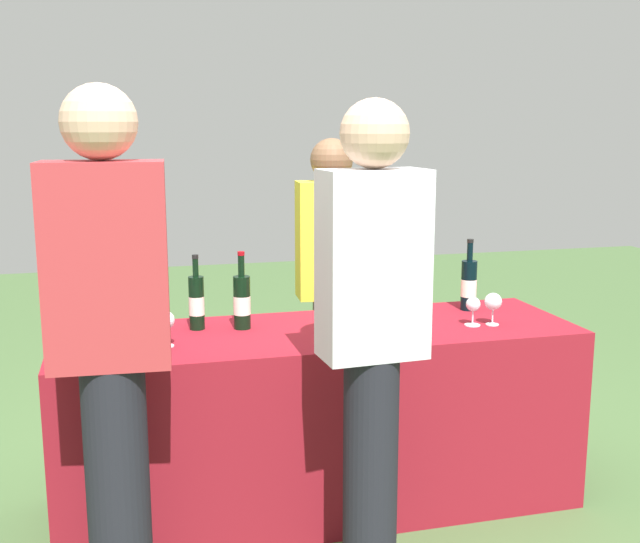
{
  "coord_description": "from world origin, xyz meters",
  "views": [
    {
      "loc": [
        -0.79,
        -3.03,
        1.63
      ],
      "look_at": [
        0.0,
        0.0,
        1.04
      ],
      "focal_mm": 43.09,
      "sensor_mm": 36.0,
      "label": 1
    }
  ],
  "objects": [
    {
      "name": "wine_bottle_2",
      "position": [
        0.24,
        0.17,
        0.89
      ],
      "size": [
        0.08,
        0.08,
        0.31
      ],
      "color": "black",
      "rests_on": "tasting_table"
    },
    {
      "name": "server_pouring",
      "position": [
        0.22,
        0.63,
        0.87
      ],
      "size": [
        0.36,
        0.21,
        1.57
      ],
      "rotation": [
        0.0,
        0.0,
        3.06
      ],
      "color": "brown",
      "rests_on": "ground_plane"
    },
    {
      "name": "wine_glass_0",
      "position": [
        -0.65,
        -0.09,
        0.89
      ],
      "size": [
        0.08,
        0.08,
        0.14
      ],
      "color": "silver",
      "rests_on": "tasting_table"
    },
    {
      "name": "guest_1",
      "position": [
        0.02,
        -0.62,
        0.96
      ],
      "size": [
        0.37,
        0.23,
        1.72
      ],
      "rotation": [
        0.0,
        0.0,
        0.06
      ],
      "color": "black",
      "rests_on": "ground_plane"
    },
    {
      "name": "wine_glass_2",
      "position": [
        0.74,
        -0.11,
        0.89
      ],
      "size": [
        0.08,
        0.08,
        0.14
      ],
      "color": "silver",
      "rests_on": "tasting_table"
    },
    {
      "name": "ground_plane",
      "position": [
        0.0,
        0.0,
        0.0
      ],
      "size": [
        12.0,
        12.0,
        0.0
      ],
      "primitive_type": "plane",
      "color": "#476638"
    },
    {
      "name": "ice_bucket",
      "position": [
        -0.77,
        0.05,
        0.89
      ],
      "size": [
        0.23,
        0.23,
        0.2
      ],
      "primitive_type": "cylinder",
      "color": "silver",
      "rests_on": "tasting_table"
    },
    {
      "name": "tasting_table",
      "position": [
        0.0,
        0.0,
        0.39
      ],
      "size": [
        2.19,
        0.68,
        0.79
      ],
      "primitive_type": "cube",
      "color": "maroon",
      "rests_on": "ground_plane"
    },
    {
      "name": "guest_0",
      "position": [
        -0.84,
        -0.56,
        0.97
      ],
      "size": [
        0.39,
        0.24,
        1.76
      ],
      "rotation": [
        0.0,
        0.0,
        -0.06
      ],
      "color": "black",
      "rests_on": "ground_plane"
    },
    {
      "name": "wine_glass_1",
      "position": [
        0.65,
        -0.1,
        0.87
      ],
      "size": [
        0.07,
        0.07,
        0.13
      ],
      "color": "silver",
      "rests_on": "tasting_table"
    },
    {
      "name": "wine_bottle_1",
      "position": [
        -0.31,
        0.1,
        0.9
      ],
      "size": [
        0.07,
        0.07,
        0.33
      ],
      "color": "black",
      "rests_on": "tasting_table"
    },
    {
      "name": "wine_bottle_0",
      "position": [
        -0.5,
        0.14,
        0.9
      ],
      "size": [
        0.07,
        0.07,
        0.32
      ],
      "color": "black",
      "rests_on": "tasting_table"
    },
    {
      "name": "wine_bottle_3",
      "position": [
        0.38,
        0.17,
        0.9
      ],
      "size": [
        0.08,
        0.08,
        0.33
      ],
      "color": "black",
      "rests_on": "tasting_table"
    },
    {
      "name": "wine_bottle_4",
      "position": [
        0.76,
        0.17,
        0.91
      ],
      "size": [
        0.07,
        0.07,
        0.33
      ],
      "color": "black",
      "rests_on": "tasting_table"
    }
  ]
}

